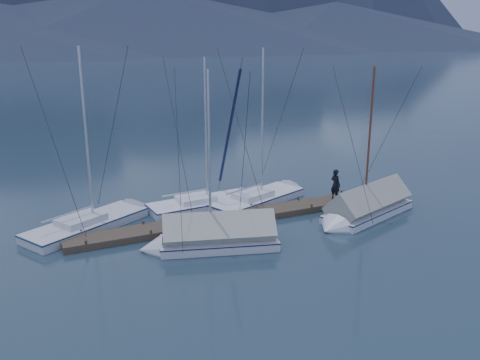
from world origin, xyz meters
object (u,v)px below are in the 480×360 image
(sailboat_covered_near, at_px, (363,210))
(person, at_px, (336,184))
(sailboat_open_mid, at_px, (215,203))
(sailboat_open_right, at_px, (267,197))
(sailboat_covered_far, at_px, (208,239))
(sailboat_open_left, at_px, (102,221))

(sailboat_covered_near, bearing_deg, person, 93.28)
(sailboat_open_mid, distance_m, person, 6.97)
(sailboat_open_mid, distance_m, sailboat_open_right, 3.22)
(sailboat_covered_near, height_order, sailboat_covered_far, sailboat_covered_far)
(sailboat_open_mid, bearing_deg, sailboat_open_left, -177.51)
(sailboat_open_mid, relative_size, sailboat_open_right, 0.95)
(sailboat_open_left, bearing_deg, sailboat_open_mid, 2.49)
(sailboat_open_left, distance_m, sailboat_open_mid, 6.43)
(sailboat_open_mid, bearing_deg, sailboat_covered_near, -39.26)
(sailboat_covered_far, bearing_deg, sailboat_open_mid, 64.90)
(sailboat_open_right, distance_m, sailboat_covered_near, 5.83)
(sailboat_open_mid, height_order, person, sailboat_open_mid)
(sailboat_open_left, relative_size, sailboat_open_mid, 1.08)
(sailboat_covered_far, bearing_deg, sailboat_open_right, 41.57)
(sailboat_covered_far, bearing_deg, sailboat_covered_near, 1.65)
(sailboat_covered_near, distance_m, person, 2.50)
(sailboat_covered_near, relative_size, person, 4.95)
(sailboat_open_right, relative_size, person, 5.42)
(sailboat_open_mid, height_order, sailboat_covered_near, sailboat_open_mid)
(sailboat_open_right, bearing_deg, sailboat_open_left, 179.47)
(sailboat_open_left, bearing_deg, sailboat_open_right, -0.53)
(sailboat_open_mid, distance_m, sailboat_covered_near, 8.27)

